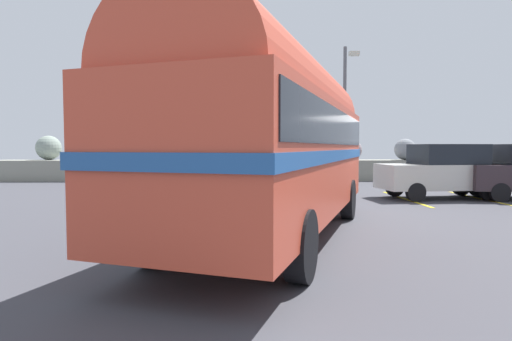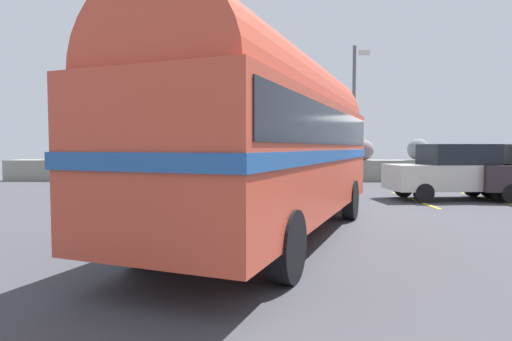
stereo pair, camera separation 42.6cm
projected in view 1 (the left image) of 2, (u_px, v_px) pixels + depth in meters
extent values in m
cube|color=#3F3F45|center=(344.00, 216.00, 10.88)|extent=(32.00, 26.00, 0.02)
cube|color=gray|center=(293.00, 170.00, 22.63)|extent=(31.36, 1.80, 1.10)
sphere|color=gray|center=(49.00, 148.00, 22.63)|extent=(1.30, 1.30, 1.30)
sphere|color=gray|center=(121.00, 152.00, 22.46)|extent=(0.85, 0.85, 0.85)
cube|color=gray|center=(182.00, 148.00, 22.02)|extent=(1.77, 1.76, 1.27)
cube|color=gray|center=(237.00, 150.00, 22.44)|extent=(1.13, 0.89, 1.06)
cube|color=gray|center=(303.00, 153.00, 22.78)|extent=(0.81, 0.63, 0.77)
sphere|color=gray|center=(352.00, 150.00, 22.31)|extent=(1.06, 1.06, 1.06)
sphere|color=gray|center=(405.00, 149.00, 22.56)|extent=(1.12, 1.12, 1.12)
sphere|color=gray|center=(473.00, 153.00, 22.39)|extent=(0.75, 0.75, 0.75)
cube|color=yellow|center=(405.00, 199.00, 14.44)|extent=(0.12, 4.40, 0.01)
cube|color=gold|center=(480.00, 199.00, 14.50)|extent=(0.12, 4.40, 0.01)
cylinder|color=black|center=(263.00, 196.00, 11.13)|extent=(0.59, 1.00, 0.96)
cylinder|color=black|center=(348.00, 199.00, 10.42)|extent=(0.59, 1.00, 0.96)
cylinder|color=black|center=(153.00, 235.00, 6.21)|extent=(0.59, 1.00, 0.96)
cylinder|color=black|center=(301.00, 246.00, 5.50)|extent=(0.59, 1.00, 0.96)
cube|color=#CA4730|center=(276.00, 158.00, 8.26)|extent=(5.15, 8.71, 2.10)
cylinder|color=#CA4730|center=(276.00, 103.00, 8.20)|extent=(4.85, 8.33, 2.20)
cube|color=#255495|center=(276.00, 155.00, 8.25)|extent=(5.22, 8.81, 0.20)
cube|color=black|center=(276.00, 128.00, 8.23)|extent=(5.07, 8.41, 0.64)
cube|color=silver|center=(316.00, 184.00, 12.34)|extent=(2.20, 0.94, 0.28)
cylinder|color=black|center=(416.00, 192.00, 13.63)|extent=(0.64, 0.26, 0.62)
cylinder|color=black|center=(395.00, 188.00, 15.15)|extent=(0.64, 0.26, 0.62)
cylinder|color=black|center=(489.00, 191.00, 13.94)|extent=(0.64, 0.26, 0.62)
cylinder|color=black|center=(461.00, 187.00, 15.45)|extent=(0.64, 0.26, 0.62)
cube|color=beige|center=(440.00, 176.00, 14.52)|extent=(4.24, 2.09, 0.84)
cube|color=black|center=(447.00, 154.00, 14.51)|extent=(2.34, 1.76, 0.68)
cylinder|color=black|center=(500.00, 192.00, 13.58)|extent=(0.63, 0.25, 0.62)
cylinder|color=black|center=(478.00, 188.00, 15.11)|extent=(0.63, 0.25, 0.62)
cylinder|color=#5B5B60|center=(344.00, 119.00, 17.37)|extent=(0.14, 0.14, 5.86)
cube|color=beige|center=(354.00, 54.00, 18.02)|extent=(0.44, 0.24, 0.18)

